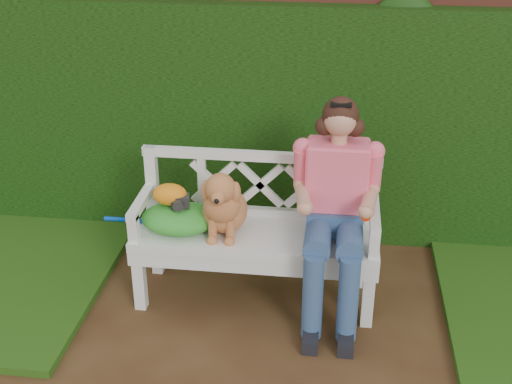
# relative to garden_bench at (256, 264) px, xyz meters

# --- Properties ---
(ground) EXTENTS (60.00, 60.00, 0.00)m
(ground) POSITION_rel_garden_bench_xyz_m (0.09, -0.82, -0.24)
(ground) COLOR #371F10
(brick_wall) EXTENTS (10.00, 0.30, 2.20)m
(brick_wall) POSITION_rel_garden_bench_xyz_m (0.09, 1.08, 0.86)
(brick_wall) COLOR brown
(brick_wall) RESTS_ON ground
(ivy_hedge) EXTENTS (10.00, 0.18, 1.70)m
(ivy_hedge) POSITION_rel_garden_bench_xyz_m (0.09, 0.86, 0.61)
(ivy_hedge) COLOR #235711
(ivy_hedge) RESTS_ON ground
(garden_bench) EXTENTS (1.62, 0.73, 0.48)m
(garden_bench) POSITION_rel_garden_bench_xyz_m (0.00, 0.00, 0.00)
(garden_bench) COLOR white
(garden_bench) RESTS_ON ground
(seated_woman) EXTENTS (0.76, 0.87, 1.30)m
(seated_woman) POSITION_rel_garden_bench_xyz_m (0.48, -0.02, 0.41)
(seated_woman) COLOR red
(seated_woman) RESTS_ON ground
(dog) EXTENTS (0.32, 0.42, 0.45)m
(dog) POSITION_rel_garden_bench_xyz_m (-0.19, -0.04, 0.46)
(dog) COLOR #9D5D3C
(dog) RESTS_ON garden_bench
(tennis_racket) EXTENTS (0.66, 0.37, 0.03)m
(tennis_racket) POSITION_rel_garden_bench_xyz_m (-0.57, 0.02, 0.26)
(tennis_racket) COLOR beige
(tennis_racket) RESTS_ON garden_bench
(green_bag) EXTENTS (0.55, 0.48, 0.16)m
(green_bag) POSITION_rel_garden_bench_xyz_m (-0.48, -0.03, 0.32)
(green_bag) COLOR #1E6A26
(green_bag) RESTS_ON garden_bench
(camera_item) EXTENTS (0.13, 0.10, 0.07)m
(camera_item) POSITION_rel_garden_bench_xyz_m (-0.46, -0.03, 0.44)
(camera_item) COLOR #242424
(camera_item) RESTS_ON green_bag
(baseball_glove) EXTENTS (0.23, 0.18, 0.13)m
(baseball_glove) POSITION_rel_garden_bench_xyz_m (-0.53, -0.01, 0.46)
(baseball_glove) COLOR orange
(baseball_glove) RESTS_ON green_bag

